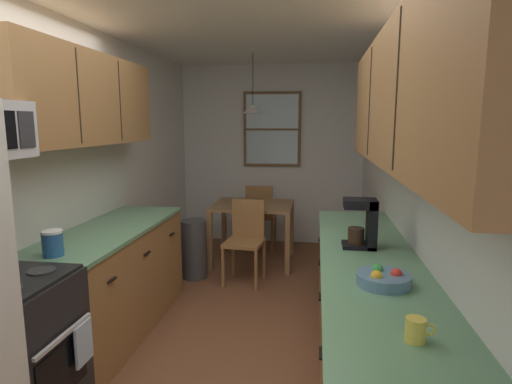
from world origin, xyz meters
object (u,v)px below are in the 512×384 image
dining_table (253,213)px  dining_chair_near (246,237)px  dining_chair_far (260,213)px  trash_bin (194,249)px  mug_by_coffeemaker (416,330)px  stove_range (8,357)px  storage_canister (52,243)px  coffee_maker (364,222)px  fruit_bowl (384,278)px

dining_table → dining_chair_near: bearing=-89.0°
dining_table → dining_chair_far: dining_chair_far is taller
trash_bin → dining_table: bearing=46.2°
mug_by_coffeemaker → stove_range: bearing=171.4°
stove_range → dining_table: size_ratio=1.13×
stove_range → dining_table: 3.24m
dining_chair_near → dining_chair_far: bearing=90.2°
trash_bin → storage_canister: (-0.30, -2.05, 0.65)m
mug_by_coffeemaker → dining_table: bearing=108.7°
storage_canister → dining_chair_near: bearing=66.4°
stove_range → trash_bin: size_ratio=1.66×
dining_chair_far → coffee_maker: 3.05m
storage_canister → coffee_maker: coffee_maker is taller
dining_chair_near → dining_chair_far: 1.23m
dining_chair_far → fruit_bowl: size_ratio=3.22×
dining_chair_near → stove_range: bearing=-109.5°
coffee_maker → fruit_bowl: coffee_maker is taller
stove_range → mug_by_coffeemaker: 2.11m
dining_chair_near → fruit_bowl: fruit_bowl is taller
dining_table → storage_canister: 2.82m
stove_range → storage_canister: bearing=90.7°
dining_chair_far → trash_bin: bearing=-115.8°
storage_canister → mug_by_coffeemaker: storage_canister is taller
dining_table → coffee_maker: 2.48m
stove_range → dining_table: bearing=74.3°
dining_table → storage_canister: storage_canister is taller
trash_bin → fruit_bowl: (1.71, -2.24, 0.61)m
stove_range → dining_table: (0.88, 3.11, 0.16)m
stove_range → coffee_maker: (1.97, 0.93, 0.60)m
trash_bin → storage_canister: size_ratio=4.01×
dining_chair_near → storage_canister: bearing=-113.6°
trash_bin → mug_by_coffeemaker: 3.37m
dining_chair_far → coffee_maker: size_ratio=2.71×
storage_canister → dining_chair_far: bearing=74.8°
coffee_maker → stove_range: bearing=-154.6°
stove_range → mug_by_coffeemaker: (2.04, -0.31, 0.48)m
dining_chair_near → mug_by_coffeemaker: 3.07m
coffee_maker → mug_by_coffeemaker: 1.25m
mug_by_coffeemaker → fruit_bowl: mug_by_coffeemaker is taller
dining_chair_near → coffee_maker: coffee_maker is taller
stove_range → storage_canister: 0.69m
fruit_bowl → dining_chair_near: bearing=116.5°
coffee_maker → mug_by_coffeemaker: coffee_maker is taller
dining_chair_near → trash_bin: (-0.59, 0.01, -0.17)m
trash_bin → coffee_maker: coffee_maker is taller
dining_table → mug_by_coffeemaker: mug_by_coffeemaker is taller
stove_range → mug_by_coffeemaker: bearing=-8.6°
fruit_bowl → dining_chair_far: bearing=107.9°
dining_chair_near → trash_bin: dining_chair_near is taller
mug_by_coffeemaker → fruit_bowl: bearing=93.4°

